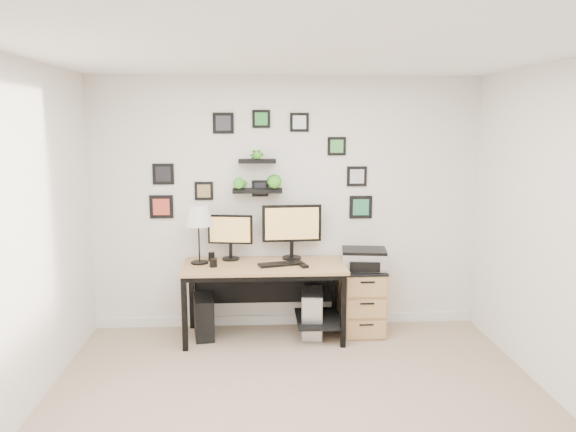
{
  "coord_description": "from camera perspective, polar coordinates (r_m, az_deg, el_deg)",
  "views": [
    {
      "loc": [
        -0.31,
        -3.75,
        2.13
      ],
      "look_at": [
        0.01,
        1.83,
        1.2
      ],
      "focal_mm": 35.0,
      "sensor_mm": 36.0,
      "label": 1
    }
  ],
  "objects": [
    {
      "name": "keyboard",
      "position": [
        5.52,
        -0.72,
        -4.9
      ],
      "size": [
        0.47,
        0.25,
        0.02
      ],
      "primitive_type": "cube",
      "rotation": [
        0.0,
        0.0,
        0.25
      ],
      "color": "black",
      "rests_on": "desk"
    },
    {
      "name": "pc_tower_black",
      "position": [
        5.79,
        -8.55,
        -10.07
      ],
      "size": [
        0.24,
        0.44,
        0.41
      ],
      "primitive_type": "cube",
      "rotation": [
        0.0,
        0.0,
        0.15
      ],
      "color": "black",
      "rests_on": "ground"
    },
    {
      "name": "room",
      "position": [
        6.11,
        -0.14,
        -10.47
      ],
      "size": [
        4.0,
        4.0,
        4.0
      ],
      "color": "tan",
      "rests_on": "ground"
    },
    {
      "name": "mug",
      "position": [
        5.49,
        -7.59,
        -4.73
      ],
      "size": [
        0.07,
        0.07,
        0.08
      ],
      "primitive_type": "cylinder",
      "color": "black",
      "rests_on": "desk"
    },
    {
      "name": "mouse",
      "position": [
        5.44,
        1.65,
        -5.1
      ],
      "size": [
        0.09,
        0.11,
        0.03
      ],
      "primitive_type": "cube",
      "rotation": [
        0.0,
        0.0,
        0.32
      ],
      "color": "black",
      "rests_on": "desk"
    },
    {
      "name": "file_cabinet",
      "position": [
        5.86,
        7.52,
        -8.48
      ],
      "size": [
        0.43,
        0.53,
        0.67
      ],
      "color": "tan",
      "rests_on": "ground"
    },
    {
      "name": "printer",
      "position": [
        5.74,
        7.72,
        -4.34
      ],
      "size": [
        0.48,
        0.4,
        0.2
      ],
      "color": "silver",
      "rests_on": "file_cabinet"
    },
    {
      "name": "pen_cup",
      "position": [
        5.75,
        -7.78,
        -4.08
      ],
      "size": [
        0.07,
        0.07,
        0.08
      ],
      "primitive_type": "cylinder",
      "color": "black",
      "rests_on": "desk"
    },
    {
      "name": "table_lamp",
      "position": [
        5.57,
        -9.09,
        -0.12
      ],
      "size": [
        0.28,
        0.28,
        0.58
      ],
      "color": "black",
      "rests_on": "desk"
    },
    {
      "name": "desk",
      "position": [
        5.62,
        -2.1,
        -6.08
      ],
      "size": [
        1.6,
        0.7,
        0.75
      ],
      "color": "tan",
      "rests_on": "ground"
    },
    {
      "name": "pc_tower_grey",
      "position": [
        5.77,
        2.47,
        -9.8
      ],
      "size": [
        0.25,
        0.48,
        0.46
      ],
      "color": "gray",
      "rests_on": "ground"
    },
    {
      "name": "wall_decor",
      "position": [
        5.7,
        -2.93,
        4.56
      ],
      "size": [
        2.3,
        0.18,
        1.12
      ],
      "color": "black",
      "rests_on": "ground"
    },
    {
      "name": "monitor_left",
      "position": [
        5.71,
        -5.88,
        -1.8
      ],
      "size": [
        0.45,
        0.2,
        0.46
      ],
      "color": "black",
      "rests_on": "desk"
    },
    {
      "name": "monitor_right",
      "position": [
        5.7,
        0.39,
        -1.13
      ],
      "size": [
        0.6,
        0.21,
        0.56
      ],
      "color": "black",
      "rests_on": "desk"
    }
  ]
}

